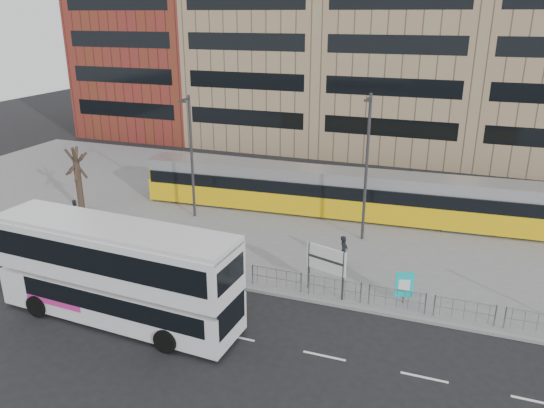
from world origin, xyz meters
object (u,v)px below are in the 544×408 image
(lamp_post_east, at_px, (367,163))
(pedestrian, at_px, (344,251))
(ad_panel, at_px, (404,285))
(traffic_light_west, at_px, (76,219))
(double_decker_bus, at_px, (116,270))
(tram, at_px, (334,192))
(bare_tree, at_px, (74,144))
(station_sign, at_px, (326,262))
(lamp_post_west, at_px, (191,152))

(lamp_post_east, bearing_deg, pedestrian, -94.20)
(ad_panel, distance_m, traffic_light_west, 18.73)
(double_decker_bus, relative_size, tram, 0.43)
(traffic_light_west, distance_m, bare_tree, 7.52)
(station_sign, xyz_separation_m, bare_tree, (-19.20, 5.60, 3.06))
(lamp_post_east, bearing_deg, bare_tree, -174.90)
(ad_panel, bearing_deg, bare_tree, 149.82)
(station_sign, xyz_separation_m, ad_panel, (3.76, 0.42, -0.79))
(double_decker_bus, bearing_deg, bare_tree, 138.25)
(tram, bearing_deg, lamp_post_west, -160.86)
(double_decker_bus, height_order, bare_tree, bare_tree)
(lamp_post_west, height_order, bare_tree, lamp_post_west)
(ad_panel, xyz_separation_m, lamp_post_east, (-3.33, 6.94, 3.89))
(station_sign, xyz_separation_m, lamp_post_east, (0.43, 7.36, 3.10))
(lamp_post_west, bearing_deg, station_sign, -33.23)
(tram, distance_m, lamp_post_east, 5.59)
(pedestrian, height_order, bare_tree, bare_tree)
(bare_tree, bearing_deg, traffic_light_west, -52.26)
(pedestrian, height_order, lamp_post_west, lamp_post_west)
(tram, bearing_deg, station_sign, -81.59)
(pedestrian, height_order, traffic_light_west, traffic_light_west)
(double_decker_bus, bearing_deg, traffic_light_west, 144.24)
(double_decker_bus, distance_m, lamp_post_west, 13.06)
(traffic_light_west, height_order, bare_tree, bare_tree)
(lamp_post_west, relative_size, bare_tree, 1.24)
(double_decker_bus, xyz_separation_m, bare_tree, (-10.86, 10.84, 2.45))
(ad_panel, bearing_deg, station_sign, 168.87)
(station_sign, relative_size, bare_tree, 0.38)
(lamp_post_west, relative_size, lamp_post_east, 0.92)
(traffic_light_west, bearing_deg, lamp_post_west, 74.68)
(double_decker_bus, height_order, lamp_post_east, lamp_post_east)
(traffic_light_west, distance_m, lamp_post_east, 17.24)
(station_sign, relative_size, lamp_post_east, 0.28)
(double_decker_bus, distance_m, station_sign, 9.87)
(pedestrian, bearing_deg, lamp_post_west, 75.92)
(lamp_post_west, bearing_deg, pedestrian, -19.06)
(ad_panel, height_order, traffic_light_west, traffic_light_west)
(ad_panel, xyz_separation_m, lamp_post_west, (-14.94, 6.90, 3.55))
(pedestrian, xyz_separation_m, lamp_post_west, (-11.32, 3.91, 3.64))
(station_sign, relative_size, ad_panel, 1.55)
(pedestrian, bearing_deg, ad_panel, -124.61)
(tram, relative_size, station_sign, 10.77)
(double_decker_bus, relative_size, ad_panel, 7.21)
(pedestrian, bearing_deg, double_decker_bus, 140.56)
(lamp_post_east, xyz_separation_m, bare_tree, (-19.63, -1.75, -0.04))
(tram, height_order, pedestrian, tram)
(traffic_light_west, relative_size, lamp_post_east, 0.35)
(traffic_light_west, relative_size, bare_tree, 0.46)
(ad_panel, relative_size, traffic_light_west, 0.53)
(tram, distance_m, bare_tree, 18.04)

